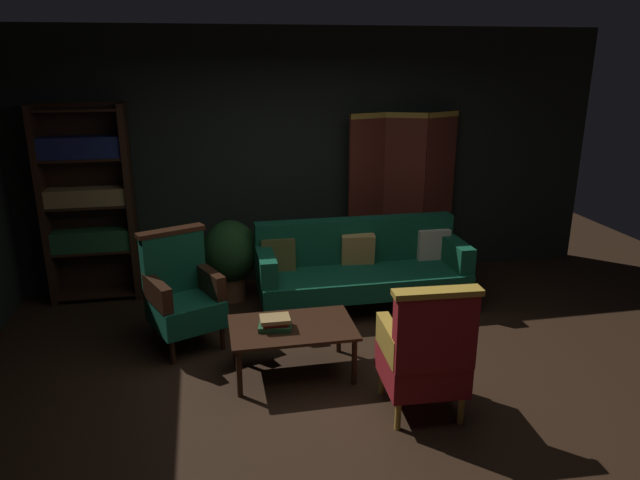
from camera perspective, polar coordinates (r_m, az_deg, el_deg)
name	(u,v)px	position (r m, az deg, el deg)	size (l,w,h in m)	color
ground_plane	(340,383)	(4.80, 1.94, -13.78)	(10.00, 10.00, 0.00)	black
back_wall	(291,158)	(6.59, -2.85, 8.03)	(7.20, 0.10, 2.80)	black
folding_screen	(403,194)	(6.74, 8.11, 4.49)	(1.30, 0.22, 1.90)	#5B2319
bookshelf	(88,201)	(6.45, -21.72, 3.58)	(0.90, 0.32, 2.05)	black
velvet_couch	(360,264)	(6.00, 3.93, -2.34)	(2.12, 0.78, 0.88)	black
coffee_table	(292,331)	(4.77, -2.73, -8.90)	(1.00, 0.64, 0.42)	black
armchair_gilt_accent	(425,353)	(4.27, 10.25, -10.78)	(0.61, 0.61, 1.04)	#B78E33
armchair_wing_left	(182,293)	(5.32, -13.32, -5.06)	(0.76, 0.76, 1.04)	black
potted_plant	(231,255)	(6.19, -8.71, -1.41)	(0.57, 0.57, 0.87)	brown
book_green_cloth	(275,326)	(4.70, -4.40, -8.40)	(0.26, 0.18, 0.04)	#1E4C28
book_red_leather	(275,322)	(4.69, -4.41, -8.03)	(0.20, 0.15, 0.03)	maroon
book_tan_leather	(275,319)	(4.68, -4.42, -7.70)	(0.23, 0.18, 0.03)	#9E7A47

